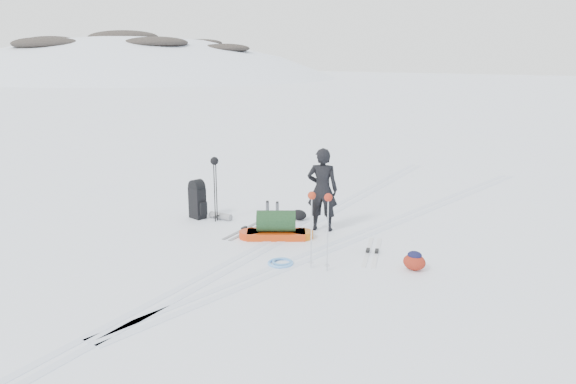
# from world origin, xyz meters

# --- Properties ---
(ground) EXTENTS (200.00, 200.00, 0.00)m
(ground) POSITION_xyz_m (0.00, 0.00, 0.00)
(ground) COLOR white
(ground) RESTS_ON ground
(ski_tracks) EXTENTS (3.38, 17.97, 0.01)m
(ski_tracks) POSITION_xyz_m (0.61, 0.88, 0.00)
(ski_tracks) COLOR silver
(ski_tracks) RESTS_ON ground
(skier) EXTENTS (0.76, 0.64, 1.78)m
(skier) POSITION_xyz_m (0.41, 0.96, 0.89)
(skier) COLOR black
(skier) RESTS_ON ground
(pulk_sled) EXTENTS (1.50, 1.21, 0.58)m
(pulk_sled) POSITION_xyz_m (-0.09, -0.03, 0.22)
(pulk_sled) COLOR #C2370B
(pulk_sled) RESTS_ON ground
(expedition_rucksack) EXTENTS (0.99, 0.47, 0.91)m
(expedition_rucksack) POSITION_xyz_m (-2.36, 0.17, 0.42)
(expedition_rucksack) COLOR black
(expedition_rucksack) RESTS_ON ground
(ski_poles_black) EXTENTS (0.18, 0.22, 1.47)m
(ski_poles_black) POSITION_xyz_m (-1.91, 0.19, 1.20)
(ski_poles_black) COLOR black
(ski_poles_black) RESTS_ON ground
(ski_poles_silver) EXTENTS (0.44, 0.18, 1.39)m
(ski_poles_silver) POSITION_xyz_m (1.53, -1.02, 1.16)
(ski_poles_silver) COLOR #BABBC1
(ski_poles_silver) RESTS_ON ground
(touring_skis_grey) EXTENTS (0.39, 1.59, 0.06)m
(touring_skis_grey) POSITION_xyz_m (-0.92, 0.06, 0.01)
(touring_skis_grey) COLOR #92969A
(touring_skis_grey) RESTS_ON ground
(touring_skis_white) EXTENTS (0.84, 1.67, 0.06)m
(touring_skis_white) POSITION_xyz_m (1.93, 0.29, 0.01)
(touring_skis_white) COLOR silver
(touring_skis_white) RESTS_ON ground
(rope_coil) EXTENTS (0.60, 0.60, 0.06)m
(rope_coil) POSITION_xyz_m (0.83, -1.17, 0.03)
(rope_coil) COLOR #63A9F1
(rope_coil) RESTS_ON ground
(small_daypack) EXTENTS (0.50, 0.46, 0.34)m
(small_daypack) POSITION_xyz_m (2.92, -0.11, 0.17)
(small_daypack) COLOR maroon
(small_daypack) RESTS_ON ground
(thermos_pair) EXTENTS (0.28, 0.23, 0.31)m
(thermos_pair) POSITION_xyz_m (-1.23, 1.41, 0.15)
(thermos_pair) COLOR #525459
(thermos_pair) RESTS_ON ground
(stuff_sack) EXTENTS (0.39, 0.30, 0.23)m
(stuff_sack) POSITION_xyz_m (-0.42, 1.33, 0.12)
(stuff_sack) COLOR black
(stuff_sack) RESTS_ON ground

